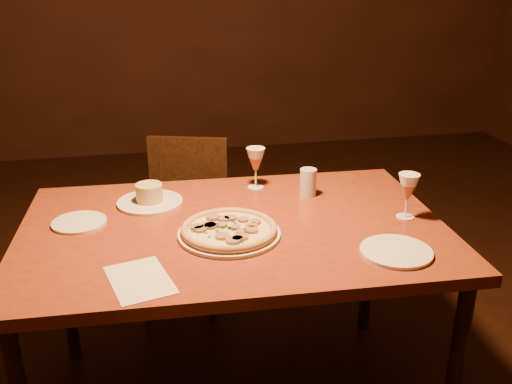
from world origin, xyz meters
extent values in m
cube|color=brown|center=(-0.13, 0.19, 0.75)|extent=(1.47, 0.98, 0.04)
cylinder|color=black|center=(-0.77, 0.62, 0.36)|extent=(0.05, 0.05, 0.73)
cylinder|color=black|center=(0.51, -0.23, 0.36)|extent=(0.05, 0.05, 0.73)
cylinder|color=black|center=(0.54, 0.56, 0.36)|extent=(0.05, 0.05, 0.73)
cube|color=black|center=(-0.25, 0.95, 0.42)|extent=(0.49, 0.49, 0.04)
cube|color=black|center=(-0.20, 1.13, 0.62)|extent=(0.38, 0.14, 0.37)
cylinder|color=black|center=(-0.45, 0.85, 0.20)|extent=(0.03, 0.03, 0.40)
cylinder|color=black|center=(-0.36, 1.15, 0.20)|extent=(0.03, 0.03, 0.40)
cylinder|color=black|center=(-0.15, 0.76, 0.20)|extent=(0.03, 0.03, 0.40)
cylinder|color=black|center=(-0.06, 1.06, 0.20)|extent=(0.03, 0.03, 0.40)
cylinder|color=white|center=(-0.16, 0.11, 0.77)|extent=(0.34, 0.34, 0.01)
cylinder|color=beige|center=(-0.16, 0.11, 0.78)|extent=(0.30, 0.30, 0.01)
torus|color=tan|center=(-0.16, 0.11, 0.79)|extent=(0.31, 0.31, 0.02)
cylinder|color=white|center=(-0.40, 0.44, 0.77)|extent=(0.24, 0.24, 0.01)
cylinder|color=tan|center=(-0.40, 0.44, 0.81)|extent=(0.10, 0.10, 0.07)
cylinder|color=silver|center=(0.19, 0.40, 0.82)|extent=(0.06, 0.06, 0.11)
cylinder|color=white|center=(-0.64, 0.31, 0.77)|extent=(0.18, 0.18, 0.01)
cylinder|color=white|center=(0.32, -0.11, 0.77)|extent=(0.22, 0.22, 0.01)
cube|color=silver|center=(-0.45, -0.11, 0.77)|extent=(0.21, 0.26, 0.00)
camera|label=1|loc=(-0.41, -1.54, 1.59)|focal=40.00mm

